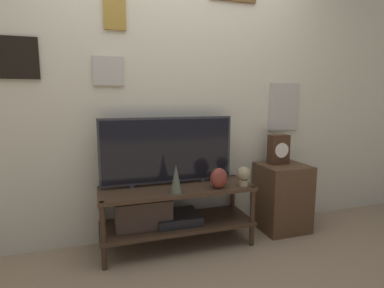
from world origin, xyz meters
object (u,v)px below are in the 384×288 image
television (168,150)px  mantel_clock (279,149)px  decorative_bust (244,175)px  vase_slim_bronze (176,179)px  vase_urn_stoneware (219,178)px

television → mantel_clock: (1.04, -0.02, -0.04)m
television → decorative_bust: bearing=-23.0°
mantel_clock → television: bearing=178.9°
vase_slim_bronze → decorative_bust: size_ratio=1.34×
mantel_clock → decorative_bust: bearing=-154.6°
decorative_bust → mantel_clock: mantel_clock is taller
television → vase_slim_bronze: size_ratio=5.03×
vase_slim_bronze → decorative_bust: bearing=0.2°
vase_urn_stoneware → mantel_clock: 0.73m
television → mantel_clock: 1.04m
television → vase_urn_stoneware: television is taller
vase_urn_stoneware → mantel_clock: (0.68, 0.21, 0.16)m
decorative_bust → mantel_clock: size_ratio=0.61×
television → decorative_bust: size_ratio=6.74×
television → decorative_bust: 0.65m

